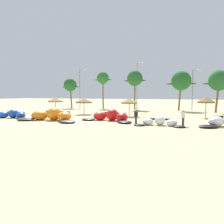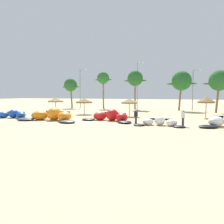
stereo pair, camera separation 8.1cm
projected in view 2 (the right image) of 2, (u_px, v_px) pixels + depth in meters
name	position (u px, v px, depth m)	size (l,w,h in m)	color
ground_plane	(86.00, 121.00, 27.17)	(260.00, 260.00, 0.00)	#C6B284
kite_far_left	(12.00, 115.00, 30.14)	(6.26, 3.32, 1.17)	black
kite_left	(52.00, 116.00, 27.34)	(8.58, 3.93, 1.59)	#333338
kite_left_of_center	(111.00, 116.00, 26.96)	(7.10, 3.98, 1.43)	black
kite_center	(160.00, 122.00, 22.90)	(5.42, 2.55, 0.94)	black
beach_umbrella_near_van	(56.00, 100.00, 39.77)	(2.82, 2.82, 2.64)	brown
beach_umbrella_middle	(84.00, 101.00, 36.20)	(2.82, 2.82, 2.55)	brown
beach_umbrella_near_palms	(129.00, 101.00, 32.64)	(2.49, 2.49, 2.62)	brown
beach_umbrella_outermost	(206.00, 100.00, 30.53)	(2.40, 2.40, 2.90)	brown
person_near_kites	(183.00, 118.00, 22.36)	(0.36, 0.24, 1.62)	#383842
person_by_umbrellas	(136.00, 117.00, 23.70)	(0.36, 0.24, 1.62)	#383842
palm_leftmost	(71.00, 85.00, 53.11)	(4.67, 3.11, 7.07)	brown
palm_left	(103.00, 79.00, 51.47)	(4.24, 2.82, 8.48)	#7F6647
palm_left_of_gap	(135.00, 79.00, 47.77)	(5.02, 3.34, 8.38)	#7F6647
palm_center_left	(181.00, 81.00, 44.02)	(5.84, 3.89, 7.89)	brown
palm_center_right	(219.00, 81.00, 38.55)	(5.41, 3.60, 7.46)	brown
lamppost_west	(81.00, 86.00, 54.34)	(1.85, 0.24, 9.37)	gray
lamppost_west_center	(138.00, 84.00, 47.07)	(1.56, 0.24, 10.04)	gray
lamppost_east_center	(194.00, 87.00, 45.37)	(1.59, 0.24, 8.29)	gray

